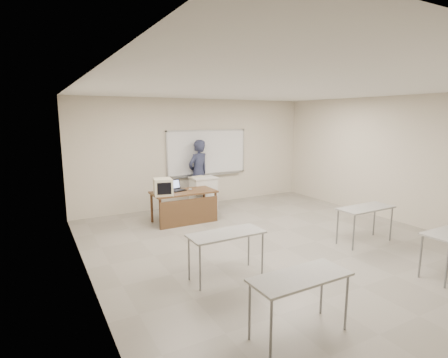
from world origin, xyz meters
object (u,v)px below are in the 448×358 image
keyboard (197,177)px  presenter (198,173)px  laptop (177,188)px  mouse (190,189)px  crt_monitor (163,187)px  whiteboard (207,153)px  instructor_desk (186,200)px  podium (204,194)px

keyboard → presenter: size_ratio=0.22×
laptop → presenter: (1.03, 1.00, 0.13)m
presenter → mouse: bearing=37.0°
crt_monitor → whiteboard: bearing=49.9°
instructor_desk → presenter: bearing=53.8°
keyboard → mouse: bearing=-143.0°
whiteboard → keyboard: whiteboard is taller
whiteboard → crt_monitor: whiteboard is taller
laptop → keyboard: bearing=18.2°
whiteboard → podium: (-0.50, -0.77, -1.01)m
crt_monitor → presenter: size_ratio=0.24×
podium → mouse: bearing=-139.7°
podium → mouse: podium is taller
laptop → instructor_desk: bearing=-85.6°
laptop → presenter: bearing=28.1°
laptop → mouse: (0.30, -0.11, -0.04)m
instructor_desk → mouse: size_ratio=16.99×
podium → crt_monitor: 1.62m
podium → laptop: 1.08m
podium → laptop: size_ratio=2.70×
whiteboard → crt_monitor: (-1.87, -1.49, -0.54)m
instructor_desk → crt_monitor: (-0.55, -0.01, 0.38)m
podium → mouse: 0.88m
whiteboard → laptop: size_ratio=7.17×
laptop → keyboard: (0.77, 0.52, 0.14)m
instructor_desk → crt_monitor: bearing=-178.5°
mouse → laptop: bearing=174.8°
whiteboard → presenter: size_ratio=1.32×
laptop → mouse: 0.32m
crt_monitor → instructor_desk: bearing=12.6°
instructor_desk → keyboard: (0.67, 0.79, 0.39)m
mouse → podium: bearing=56.0°
crt_monitor → laptop: (0.45, 0.28, -0.13)m
whiteboard → podium: 1.36m
podium → instructor_desk: bearing=-140.3°
whiteboard → keyboard: (-0.65, -0.69, -0.54)m
whiteboard → keyboard: size_ratio=5.89×
instructor_desk → presenter: presenter is taller
podium → whiteboard: bearing=55.6°
mouse → keyboard: 0.81m
whiteboard → laptop: 1.98m
podium → keyboard: 0.50m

